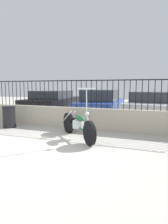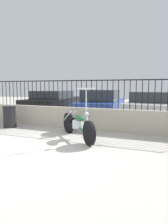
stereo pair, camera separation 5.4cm
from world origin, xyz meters
name	(u,v)px [view 1 (the left image)]	position (x,y,z in m)	size (l,w,h in m)	color
ground_plane	(27,152)	(0.00, 0.00, 0.00)	(40.00, 40.00, 0.00)	#ADA89E
low_wall	(76,118)	(0.00, 2.88, 0.38)	(8.93, 0.18, 0.77)	#B2A893
fence_railing	(76,90)	(0.00, 2.88, 1.40)	(8.93, 0.04, 0.98)	black
motorcycle_green	(76,124)	(0.50, 1.70, 0.40)	(1.73, 1.73, 1.49)	black
trash_bin	(9,117)	(-2.40, 2.13, 0.40)	(0.49, 0.49, 0.79)	black
car_black	(53,102)	(-2.70, 5.91, 0.67)	(2.18, 4.48, 1.30)	black
car_blue	(101,104)	(0.07, 5.80, 0.68)	(2.03, 4.38, 1.37)	black
car_silver	(154,106)	(2.57, 5.53, 0.67)	(2.28, 4.43, 1.31)	black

